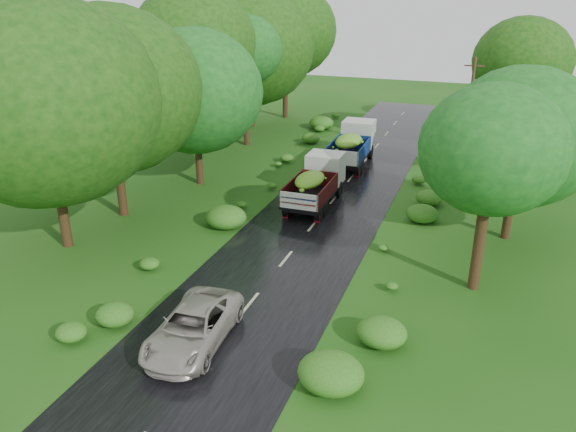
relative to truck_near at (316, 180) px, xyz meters
The scene contains 10 objects.
ground 15.08m from the truck_near, 87.09° to the right, with size 120.00×120.00×0.00m, color #174A10.
road 10.12m from the truck_near, 85.63° to the right, with size 6.50×80.00×0.02m, color black.
road_lines 9.14m from the truck_near, 85.15° to the right, with size 0.12×69.60×0.00m.
truck_near is the anchor object (origin of this frame).
truck_far 8.02m from the truck_near, 89.57° to the left, with size 2.32×6.22×2.59m.
car 14.08m from the truck_near, 89.99° to the right, with size 2.19×4.75×1.32m, color #A59F93.
utility_pole 12.80m from the truck_near, 55.05° to the left, with size 1.25×0.23×7.13m.
trees_left 12.17m from the truck_near, 150.99° to the left, with size 7.41×33.47×9.51m.
trees_right 12.52m from the truck_near, 33.44° to the left, with size 5.11×30.08×8.20m.
shrubs 1.63m from the truck_near, 52.69° to the right, with size 11.90×44.00×0.70m.
Camera 1 is at (7.80, -13.14, 11.53)m, focal length 35.00 mm.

